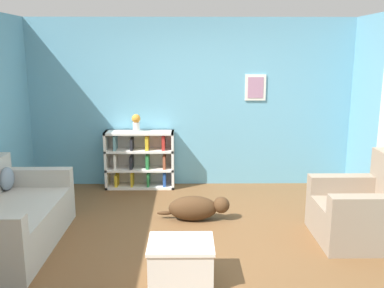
% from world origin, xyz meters
% --- Properties ---
extents(ground_plane, '(14.00, 14.00, 0.00)m').
position_xyz_m(ground_plane, '(0.00, 0.00, 0.00)').
color(ground_plane, brown).
extents(wall_back, '(5.60, 0.13, 2.60)m').
position_xyz_m(wall_back, '(0.00, 2.25, 1.30)').
color(wall_back, '#609EB7').
rests_on(wall_back, ground_plane).
extents(couch, '(0.93, 1.73, 0.86)m').
position_xyz_m(couch, '(-2.03, -0.05, 0.31)').
color(couch, '#ADA89E').
rests_on(couch, ground_plane).
extents(bookshelf, '(1.06, 0.31, 0.89)m').
position_xyz_m(bookshelf, '(-0.79, 2.05, 0.44)').
color(bookshelf, silver).
rests_on(bookshelf, ground_plane).
extents(recliner_chair, '(0.94, 0.93, 0.97)m').
position_xyz_m(recliner_chair, '(1.94, 0.09, 0.34)').
color(recliner_chair, gray).
rests_on(recliner_chair, ground_plane).
extents(coffee_table, '(0.61, 0.49, 0.39)m').
position_xyz_m(coffee_table, '(-0.12, -0.79, 0.21)').
color(coffee_table, silver).
rests_on(coffee_table, ground_plane).
extents(dog, '(0.92, 0.28, 0.32)m').
position_xyz_m(dog, '(0.06, 0.68, 0.16)').
color(dog, '#472D19').
rests_on(dog, ground_plane).
extents(vase, '(0.13, 0.13, 0.27)m').
position_xyz_m(vase, '(-0.83, 2.02, 1.04)').
color(vase, silver).
rests_on(vase, bookshelf).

